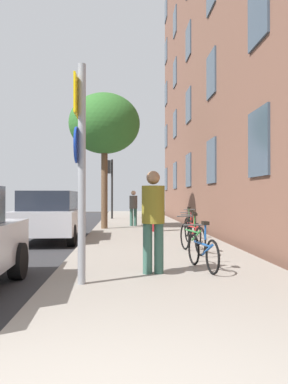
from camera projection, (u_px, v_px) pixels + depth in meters
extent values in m
plane|color=#332D28|center=(62.00, 230.00, 17.04)|extent=(41.80, 41.80, 0.00)
cube|color=#2D2D30|center=(12.00, 231.00, 16.93)|extent=(7.00, 38.00, 0.01)
cube|color=gray|center=(143.00, 229.00, 17.23)|extent=(4.20, 38.00, 0.12)
cube|color=#384756|center=(258.00, 143.00, 9.40)|extent=(0.06, 1.37, 1.60)
cube|color=#384756|center=(211.00, 161.00, 14.39)|extent=(0.06, 1.37, 1.60)
cube|color=#384756|center=(188.00, 170.00, 19.38)|extent=(0.06, 1.37, 1.60)
cube|color=#384756|center=(175.00, 176.00, 24.38)|extent=(0.06, 1.37, 1.60)
cube|color=#384756|center=(166.00, 179.00, 29.37)|extent=(0.06, 1.37, 1.60)
cube|color=#384756|center=(258.00, 10.00, 9.43)|extent=(0.06, 1.37, 1.60)
cube|color=#384756|center=(211.00, 74.00, 14.43)|extent=(0.06, 1.37, 1.60)
cube|color=#384756|center=(188.00, 106.00, 19.42)|extent=(0.06, 1.37, 1.60)
cube|color=#384756|center=(175.00, 124.00, 24.41)|extent=(0.06, 1.37, 1.60)
cube|color=#384756|center=(166.00, 137.00, 29.40)|extent=(0.06, 1.37, 1.60)
cube|color=#384756|center=(188.00, 42.00, 19.45)|extent=(0.06, 1.37, 1.60)
cube|color=#384756|center=(175.00, 73.00, 24.44)|extent=(0.06, 1.37, 1.60)
cube|color=#384756|center=(166.00, 94.00, 29.44)|extent=(0.06, 1.37, 1.60)
cube|color=#384756|center=(175.00, 22.00, 24.48)|extent=(0.06, 1.37, 1.60)
cube|color=#384756|center=(166.00, 52.00, 29.47)|extent=(0.06, 1.37, 1.60)
cube|color=#384756|center=(166.00, 9.00, 29.51)|extent=(0.06, 1.37, 1.60)
cylinder|color=gray|center=(82.00, 174.00, 6.11)|extent=(0.12, 0.12, 3.39)
cube|color=yellow|center=(77.00, 96.00, 6.12)|extent=(0.03, 0.60, 0.60)
cylinder|color=#14339E|center=(77.00, 145.00, 6.11)|extent=(0.03, 0.56, 0.56)
cylinder|color=black|center=(112.00, 189.00, 24.04)|extent=(0.12, 0.12, 3.58)
cube|color=black|center=(109.00, 167.00, 24.04)|extent=(0.20, 0.24, 0.80)
sphere|color=red|center=(107.00, 163.00, 24.04)|extent=(0.16, 0.16, 0.16)
sphere|color=#523707|center=(107.00, 167.00, 24.04)|extent=(0.16, 0.16, 0.16)
sphere|color=#083E11|center=(107.00, 171.00, 24.03)|extent=(0.16, 0.16, 0.16)
cylinder|color=brown|center=(104.00, 187.00, 16.65)|extent=(0.27, 0.27, 3.51)
ellipsoid|color=#2D6628|center=(104.00, 124.00, 16.68)|extent=(2.98, 2.98, 2.53)
torus|color=black|center=(194.00, 250.00, 7.77)|extent=(0.13, 0.60, 0.60)
torus|color=black|center=(213.00, 257.00, 6.82)|extent=(0.13, 0.60, 0.60)
cylinder|color=#194C99|center=(203.00, 244.00, 7.30)|extent=(0.17, 0.82, 0.04)
cylinder|color=#194C99|center=(207.00, 250.00, 7.06)|extent=(0.12, 0.50, 0.27)
cylinder|color=#194C99|center=(205.00, 232.00, 7.16)|extent=(0.04, 0.04, 0.28)
cube|color=black|center=(205.00, 223.00, 7.16)|extent=(0.10, 0.24, 0.06)
cylinder|color=#4C4C4C|center=(194.00, 225.00, 7.77)|extent=(0.42, 0.10, 0.03)
torus|color=black|center=(185.00, 236.00, 10.02)|extent=(0.15, 0.66, 0.66)
torus|color=black|center=(200.00, 241.00, 8.97)|extent=(0.15, 0.66, 0.66)
cylinder|color=#267233|center=(192.00, 231.00, 9.50)|extent=(0.20, 0.91, 0.04)
cylinder|color=#267233|center=(196.00, 236.00, 9.23)|extent=(0.14, 0.55, 0.30)
cylinder|color=#267233|center=(194.00, 221.00, 9.34)|extent=(0.04, 0.04, 0.28)
cube|color=black|center=(194.00, 214.00, 9.34)|extent=(0.10, 0.24, 0.06)
cylinder|color=#4C4C4C|center=(185.00, 216.00, 10.03)|extent=(0.42, 0.10, 0.03)
torus|color=black|center=(188.00, 231.00, 11.65)|extent=(0.10, 0.63, 0.63)
torus|color=black|center=(197.00, 235.00, 10.69)|extent=(0.10, 0.63, 0.63)
cylinder|color=#B21E1E|center=(192.00, 227.00, 11.17)|extent=(0.13, 0.83, 0.04)
cylinder|color=#B21E1E|center=(195.00, 230.00, 10.93)|extent=(0.09, 0.50, 0.27)
cylinder|color=#B21E1E|center=(194.00, 219.00, 11.03)|extent=(0.04, 0.04, 0.28)
cube|color=black|center=(194.00, 213.00, 11.03)|extent=(0.10, 0.24, 0.06)
cylinder|color=#4C4C4C|center=(188.00, 215.00, 11.65)|extent=(0.42, 0.07, 0.03)
torus|color=black|center=(187.00, 227.00, 13.33)|extent=(0.07, 0.62, 0.62)
torus|color=black|center=(194.00, 230.00, 12.31)|extent=(0.07, 0.62, 0.62)
cylinder|color=#B21E1E|center=(190.00, 223.00, 12.82)|extent=(0.09, 0.87, 0.04)
cylinder|color=#B21E1E|center=(192.00, 226.00, 12.56)|extent=(0.07, 0.53, 0.28)
cylinder|color=#B21E1E|center=(191.00, 216.00, 12.67)|extent=(0.04, 0.04, 0.28)
cube|color=black|center=(191.00, 211.00, 12.67)|extent=(0.10, 0.24, 0.06)
cylinder|color=#4C4C4C|center=(187.00, 213.00, 13.33)|extent=(0.42, 0.05, 0.03)
torus|color=black|center=(189.00, 223.00, 14.76)|extent=(0.17, 0.67, 0.68)
torus|color=black|center=(189.00, 225.00, 13.75)|extent=(0.17, 0.67, 0.68)
cylinder|color=#267233|center=(189.00, 219.00, 14.26)|extent=(0.21, 0.86, 0.04)
cylinder|color=#267233|center=(189.00, 222.00, 14.01)|extent=(0.14, 0.52, 0.28)
cylinder|color=#267233|center=(189.00, 212.00, 14.11)|extent=(0.04, 0.04, 0.28)
cube|color=black|center=(189.00, 208.00, 14.11)|extent=(0.10, 0.24, 0.06)
cylinder|color=#4C4C4C|center=(189.00, 209.00, 14.77)|extent=(0.42, 0.11, 0.03)
torus|color=black|center=(147.00, 217.00, 18.81)|extent=(0.06, 0.68, 0.68)
torus|color=black|center=(148.00, 219.00, 17.71)|extent=(0.06, 0.68, 0.68)
cylinder|color=#C68C19|center=(147.00, 214.00, 18.26)|extent=(0.07, 0.94, 0.04)
cylinder|color=#C68C19|center=(147.00, 216.00, 17.98)|extent=(0.06, 0.56, 0.30)
cylinder|color=#C68C19|center=(147.00, 209.00, 18.10)|extent=(0.04, 0.04, 0.28)
cube|color=black|center=(147.00, 205.00, 18.10)|extent=(0.10, 0.24, 0.06)
cylinder|color=#4C4C4C|center=(147.00, 206.00, 18.81)|extent=(0.42, 0.04, 0.03)
cylinder|color=#33594C|center=(148.00, 248.00, 6.91)|extent=(0.16, 0.16, 0.87)
cylinder|color=#33594C|center=(159.00, 248.00, 6.92)|extent=(0.16, 0.16, 0.87)
cylinder|color=olive|center=(153.00, 205.00, 6.92)|extent=(0.55, 0.55, 0.65)
sphere|color=#936B4C|center=(153.00, 178.00, 6.92)|extent=(0.24, 0.24, 0.24)
cylinder|color=maroon|center=(149.00, 221.00, 15.16)|extent=(0.16, 0.16, 0.83)
cylinder|color=maroon|center=(153.00, 221.00, 15.17)|extent=(0.16, 0.16, 0.83)
cylinder|color=#33594C|center=(151.00, 201.00, 15.17)|extent=(0.46, 0.46, 0.63)
sphere|color=tan|center=(151.00, 190.00, 15.18)|extent=(0.23, 0.23, 0.23)
cylinder|color=#33594C|center=(131.00, 217.00, 18.08)|extent=(0.15, 0.15, 0.79)
cylinder|color=#33594C|center=(135.00, 217.00, 18.09)|extent=(0.15, 0.15, 0.79)
cylinder|color=#4C4742|center=(133.00, 202.00, 18.09)|extent=(0.49, 0.49, 0.59)
sphere|color=tan|center=(133.00, 193.00, 18.10)|extent=(0.21, 0.21, 0.21)
cylinder|color=black|center=(18.00, 261.00, 6.95)|extent=(0.22, 0.64, 0.64)
cube|color=#B7B7BC|center=(51.00, 220.00, 12.93)|extent=(1.91, 4.48, 0.70)
cube|color=#1E232D|center=(50.00, 200.00, 12.71)|extent=(1.59, 2.51, 0.60)
cylinder|color=black|center=(34.00, 228.00, 14.30)|extent=(0.22, 0.64, 0.64)
cylinder|color=black|center=(82.00, 228.00, 14.39)|extent=(0.22, 0.64, 0.64)
cylinder|color=black|center=(12.00, 236.00, 11.46)|extent=(0.22, 0.64, 0.64)
cylinder|color=black|center=(71.00, 235.00, 11.55)|extent=(0.22, 0.64, 0.64)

